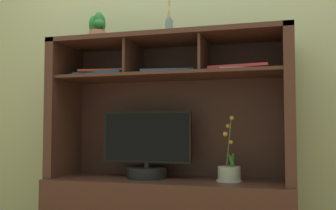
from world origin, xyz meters
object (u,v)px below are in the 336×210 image
Objects in this scene: tv_monitor at (147,152)px; potted_orchid at (229,172)px; media_console at (168,192)px; diffuser_bottle at (169,28)px; magazine_stack_right at (241,68)px; potted_succulent at (98,27)px; magazine_stack_centre at (103,74)px; magazine_stack_left at (169,73)px.

tv_monitor is 1.48× the size of potted_orchid.
diffuser_bottle is (0.00, 0.02, 1.06)m from media_console.
diffuser_bottle reaches higher than media_console.
tv_monitor is 1.58× the size of magazine_stack_right.
diffuser_bottle reaches higher than tv_monitor.
tv_monitor is at bearing 1.50° from potted_succulent.
magazine_stack_right is (0.92, -0.04, -0.01)m from magazine_stack_centre.
diffuser_bottle reaches higher than magazine_stack_left.
magazine_stack_centre is 1.98× the size of potted_succulent.
magazine_stack_centre is at bearing 177.21° from magazine_stack_right.
magazine_stack_right is at bearing -5.63° from tv_monitor.
diffuser_bottle is 1.46× the size of potted_succulent.
media_console is 0.76m from magazine_stack_left.
magazine_stack_right is at bearing -31.79° from potted_orchid.
magazine_stack_centre is 0.54m from diffuser_bottle.
magazine_stack_right is at bearing -3.02° from potted_succulent.
potted_succulent is at bearing -178.50° from tv_monitor.
magazine_stack_centre is at bearing -177.15° from tv_monitor.
diffuser_bottle is (-0.00, 0.01, 0.30)m from magazine_stack_left.
tv_monitor is 2.94× the size of potted_succulent.
magazine_stack_centre is 1.06× the size of magazine_stack_right.
magazine_stack_right is (0.61, -0.06, 0.51)m from tv_monitor.
diffuser_bottle is at bearing 175.54° from potted_orchid.
tv_monitor is at bearing 178.78° from potted_orchid.
potted_orchid is at bearing -1.22° from tv_monitor.
magazine_stack_left is at bearing 61.16° from media_console.
potted_orchid is 0.63m from magazine_stack_right.
magazine_stack_right is 0.56m from diffuser_bottle.
potted_orchid is 1.06× the size of magazine_stack_left.
media_console is 1.06m from diffuser_bottle.
potted_succulent is at bearing -177.97° from magazine_stack_left.
magazine_stack_right is at bearing -2.79° from magazine_stack_centre.
media_console is at bearing 0.70° from tv_monitor.
magazine_stack_left is 0.60m from potted_succulent.
potted_orchid is 1.99× the size of potted_succulent.
magazine_stack_left is 1.87× the size of potted_succulent.
potted_succulent is (-0.50, -0.01, 1.09)m from media_console.
magazine_stack_centre is at bearing -175.68° from diffuser_bottle.
media_console reaches higher than tv_monitor.
potted_orchid is at bearing -4.46° from diffuser_bottle.
magazine_stack_left is (-0.38, 0.02, 0.62)m from potted_orchid.
potted_succulent is at bearing 172.41° from magazine_stack_centre.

